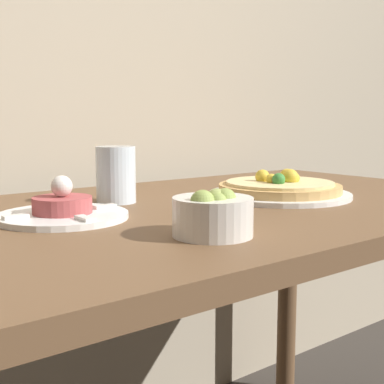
{
  "coord_description": "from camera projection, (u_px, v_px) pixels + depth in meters",
  "views": [
    {
      "loc": [
        -0.59,
        -0.42,
        0.9
      ],
      "look_at": [
        -0.02,
        0.31,
        0.77
      ],
      "focal_mm": 50.0,
      "sensor_mm": 36.0,
      "label": 1
    }
  ],
  "objects": [
    {
      "name": "dining_table",
      "position": [
        176.0,
        256.0,
        1.01
      ],
      "size": [
        1.47,
        0.75,
        0.73
      ],
      "color": "brown",
      "rests_on": "ground_plane"
    },
    {
      "name": "tartare_plate",
      "position": [
        63.0,
        211.0,
        0.89
      ],
      "size": [
        0.22,
        0.22,
        0.07
      ],
      "color": "white",
      "rests_on": "dining_table"
    },
    {
      "name": "drinking_glass",
      "position": [
        116.0,
        175.0,
        1.06
      ],
      "size": [
        0.08,
        0.08,
        0.11
      ],
      "color": "silver",
      "rests_on": "dining_table"
    },
    {
      "name": "pizza_plate",
      "position": [
        280.0,
        189.0,
        1.14
      ],
      "size": [
        0.3,
        0.3,
        0.06
      ],
      "color": "white",
      "rests_on": "dining_table"
    },
    {
      "name": "small_bowl",
      "position": [
        213.0,
        214.0,
        0.76
      ],
      "size": [
        0.12,
        0.12,
        0.07
      ],
      "color": "silver",
      "rests_on": "dining_table"
    }
  ]
}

